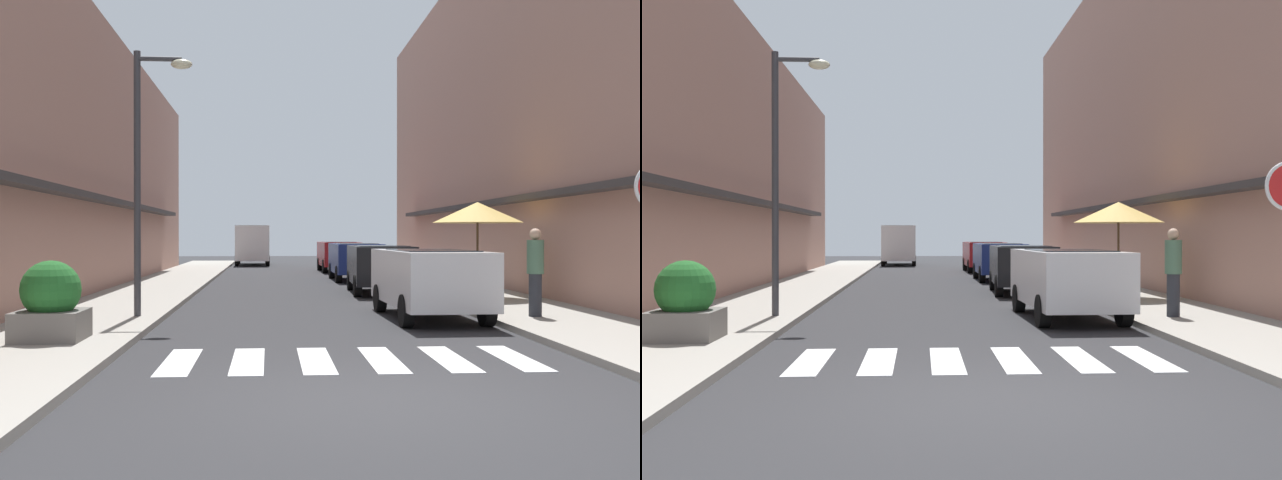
{
  "view_description": "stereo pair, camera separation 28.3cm",
  "coord_description": "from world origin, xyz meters",
  "views": [
    {
      "loc": [
        -1.13,
        -7.68,
        1.77
      ],
      "look_at": [
        0.46,
        14.69,
        1.63
      ],
      "focal_mm": 40.56,
      "sensor_mm": 36.0,
      "label": 1
    },
    {
      "loc": [
        -0.85,
        -7.7,
        1.77
      ],
      "look_at": [
        0.46,
        14.69,
        1.63
      ],
      "focal_mm": 40.56,
      "sensor_mm": 36.0,
      "label": 2
    }
  ],
  "objects": [
    {
      "name": "parked_car_distant",
      "position": [
        2.26,
        27.42,
        0.92
      ],
      "size": [
        1.86,
        4.45,
        1.47
      ],
      "color": "maroon",
      "rests_on": "ground_plane"
    },
    {
      "name": "pedestrian_walking_near",
      "position": [
        4.29,
        6.67,
        1.07
      ],
      "size": [
        0.34,
        0.34,
        1.79
      ],
      "rotation": [
        0.0,
        0.0,
        4.46
      ],
      "color": "#282B33",
      "rests_on": "sidewalk_right"
    },
    {
      "name": "sidewalk_left",
      "position": [
        -4.72,
        14.64,
        0.06
      ],
      "size": [
        2.83,
        51.23,
        0.12
      ],
      "primitive_type": "cube",
      "color": "#9E998E",
      "rests_on": "ground_plane"
    },
    {
      "name": "building_row_left",
      "position": [
        -8.63,
        15.47,
        4.22
      ],
      "size": [
        5.5,
        34.94,
        8.44
      ],
      "color": "#A87A6B",
      "rests_on": "ground_plane"
    },
    {
      "name": "parked_car_far",
      "position": [
        2.26,
        20.54,
        0.92
      ],
      "size": [
        1.83,
        4.16,
        1.47
      ],
      "color": "navy",
      "rests_on": "ground_plane"
    },
    {
      "name": "parked_car_near",
      "position": [
        2.26,
        7.41,
        0.92
      ],
      "size": [
        1.9,
        4.36,
        1.47
      ],
      "color": "silver",
      "rests_on": "ground_plane"
    },
    {
      "name": "crosswalk",
      "position": [
        -0.0,
        2.47,
        0.01
      ],
      "size": [
        5.2,
        2.2,
        0.01
      ],
      "color": "silver",
      "rests_on": "ground_plane"
    },
    {
      "name": "planter_corner",
      "position": [
        -4.57,
        3.97,
        0.7
      ],
      "size": [
        1.04,
        1.04,
        1.26
      ],
      "color": "slate",
      "rests_on": "sidewalk_left"
    },
    {
      "name": "cafe_umbrella",
      "position": [
        4.43,
        11.24,
        2.38
      ],
      "size": [
        2.39,
        2.39,
        2.54
      ],
      "color": "#262626",
      "rests_on": "sidewalk_right"
    },
    {
      "name": "building_row_right",
      "position": [
        8.63,
        15.47,
        5.93
      ],
      "size": [
        5.5,
        34.94,
        11.87
      ],
      "color": "#A87A6B",
      "rests_on": "ground_plane"
    },
    {
      "name": "parked_car_mid",
      "position": [
        2.26,
        14.18,
        0.92
      ],
      "size": [
        1.94,
        4.04,
        1.47
      ],
      "color": "black",
      "rests_on": "ground_plane"
    },
    {
      "name": "street_lamp",
      "position": [
        -3.63,
        7.33,
        3.43
      ],
      "size": [
        1.19,
        0.28,
        5.42
      ],
      "color": "#38383D",
      "rests_on": "sidewalk_left"
    },
    {
      "name": "ground_plane",
      "position": [
        0.0,
        14.64,
        0.0
      ],
      "size": [
        80.51,
        80.51,
        0.0
      ],
      "primitive_type": "plane",
      "color": "#2B2B2D"
    },
    {
      "name": "sidewalk_right",
      "position": [
        4.72,
        14.64,
        0.06
      ],
      "size": [
        2.83,
        51.23,
        0.12
      ],
      "primitive_type": "cube",
      "color": "#9E998E",
      "rests_on": "ground_plane"
    },
    {
      "name": "delivery_van",
      "position": [
        -2.11,
        35.99,
        1.41
      ],
      "size": [
        2.07,
        5.43,
        2.37
      ],
      "color": "silver",
      "rests_on": "ground_plane"
    }
  ]
}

